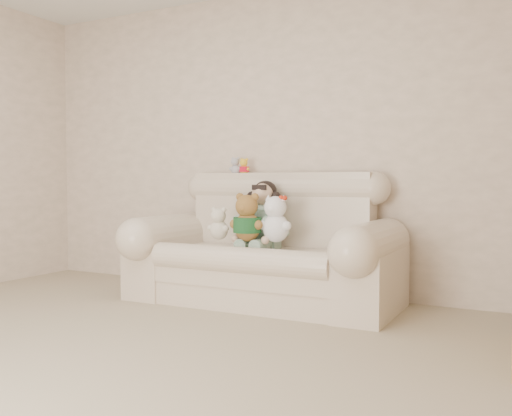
{
  "coord_description": "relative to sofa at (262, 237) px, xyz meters",
  "views": [
    {
      "loc": [
        2.33,
        -1.93,
        0.95
      ],
      "look_at": [
        0.34,
        1.9,
        0.75
      ],
      "focal_mm": 39.61,
      "sensor_mm": 36.0,
      "label": 1
    }
  ],
  "objects": [
    {
      "name": "floor",
      "position": [
        -0.34,
        -2.0,
        -0.52
      ],
      "size": [
        5.0,
        5.0,
        0.0
      ],
      "primitive_type": "plane",
      "color": "tan",
      "rests_on": "ground"
    },
    {
      "name": "wall_back",
      "position": [
        -0.34,
        0.5,
        0.78
      ],
      "size": [
        4.5,
        0.0,
        4.5
      ],
      "primitive_type": "plane",
      "rotation": [
        1.57,
        0.0,
        0.0
      ],
      "color": "beige",
      "rests_on": "ground"
    },
    {
      "name": "sofa",
      "position": [
        0.0,
        0.0,
        0.0
      ],
      "size": [
        2.1,
        0.95,
        1.03
      ],
      "primitive_type": null,
      "color": "beige",
      "rests_on": "floor"
    },
    {
      "name": "seated_child",
      "position": [
        -0.03,
        0.08,
        0.18
      ],
      "size": [
        0.35,
        0.42,
        0.55
      ],
      "primitive_type": null,
      "rotation": [
        0.0,
        0.0,
        0.04
      ],
      "color": "#31764E",
      "rests_on": "sofa"
    },
    {
      "name": "brown_teddy",
      "position": [
        -0.05,
        -0.15,
        0.2
      ],
      "size": [
        0.32,
        0.27,
        0.43
      ],
      "primitive_type": null,
      "rotation": [
        0.0,
        0.0,
        -0.23
      ],
      "color": "brown",
      "rests_on": "sofa"
    },
    {
      "name": "white_cat",
      "position": [
        0.17,
        -0.1,
        0.19
      ],
      "size": [
        0.28,
        0.23,
        0.42
      ],
      "primitive_type": null,
      "rotation": [
        0.0,
        0.0,
        -0.07
      ],
      "color": "white",
      "rests_on": "sofa"
    },
    {
      "name": "cream_teddy",
      "position": [
        -0.3,
        -0.14,
        0.13
      ],
      "size": [
        0.2,
        0.16,
        0.3
      ],
      "primitive_type": null,
      "rotation": [
        0.0,
        0.0,
        0.1
      ],
      "color": "silver",
      "rests_on": "sofa"
    },
    {
      "name": "yellow_mini_bear",
      "position": [
        -0.35,
        0.35,
        0.58
      ],
      "size": [
        0.13,
        0.11,
        0.17
      ],
      "primitive_type": null,
      "rotation": [
        0.0,
        0.0,
        -0.28
      ],
      "color": "yellow",
      "rests_on": "sofa"
    },
    {
      "name": "grey_mini_plush",
      "position": [
        -0.43,
        0.35,
        0.59
      ],
      "size": [
        0.14,
        0.13,
        0.18
      ],
      "primitive_type": null,
      "rotation": [
        0.0,
        0.0,
        -0.41
      ],
      "color": "#B9B8BF",
      "rests_on": "sofa"
    }
  ]
}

